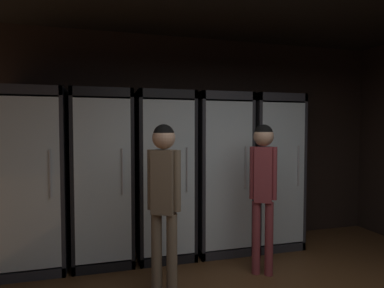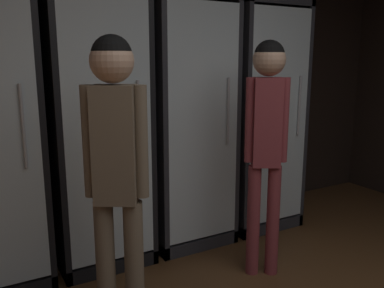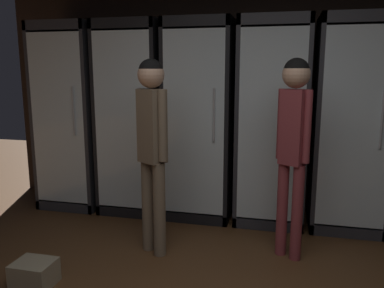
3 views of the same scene
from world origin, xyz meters
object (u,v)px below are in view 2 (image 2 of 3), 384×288
(shopper_near, at_px, (116,158))
(cooler_right, at_px, (180,122))
(shopper_far, at_px, (267,127))
(cooler_far_right, at_px, (251,116))
(cooler_center, at_px, (93,130))

(shopper_near, bearing_deg, cooler_right, 48.76)
(shopper_far, bearing_deg, cooler_far_right, 58.20)
(cooler_far_right, xyz_separation_m, shopper_near, (-1.64, -1.04, 0.03))
(shopper_near, bearing_deg, cooler_far_right, 32.39)
(cooler_far_right, height_order, shopper_far, cooler_far_right)
(cooler_far_right, relative_size, shopper_far, 1.25)
(cooler_center, distance_m, shopper_near, 1.06)
(cooler_right, bearing_deg, cooler_far_right, -0.11)
(cooler_center, relative_size, cooler_far_right, 1.00)
(cooler_center, xyz_separation_m, cooler_far_right, (1.45, -0.00, 0.01))
(cooler_center, height_order, cooler_far_right, same)
(cooler_right, xyz_separation_m, shopper_far, (0.19, -0.86, 0.07))
(cooler_far_right, bearing_deg, cooler_right, 179.89)
(cooler_far_right, distance_m, shopper_far, 1.02)
(cooler_right, distance_m, shopper_far, 0.89)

